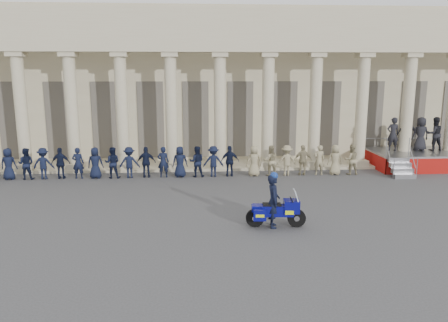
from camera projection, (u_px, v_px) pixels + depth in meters
ground at (197, 217)px, 16.19m from camera, size 90.00×90.00×0.00m
building at (195, 83)px, 29.71m from camera, size 40.00×12.50×9.00m
officer_rank at (169, 162)px, 22.17m from camera, size 19.95×0.60×1.58m
reviewing_stand at (416, 142)px, 24.29m from camera, size 4.59×4.32×2.82m
motorcycle at (276, 211)px, 15.04m from camera, size 2.08×0.86×1.33m
rider at (273, 200)px, 14.96m from camera, size 0.50×0.71×1.96m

